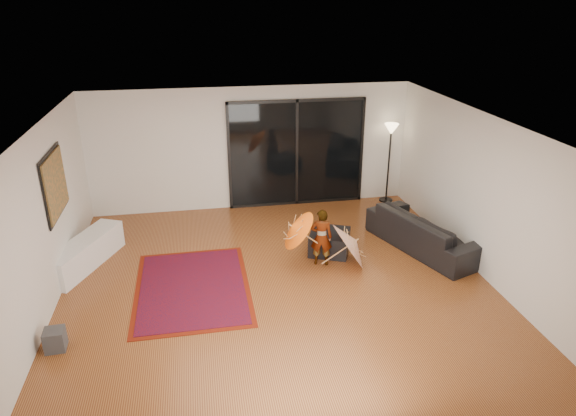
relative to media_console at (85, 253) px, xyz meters
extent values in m
plane|color=#965729|center=(3.25, -1.25, -0.25)|extent=(7.00, 7.00, 0.00)
plane|color=white|center=(3.25, -1.25, 2.45)|extent=(7.00, 7.00, 0.00)
plane|color=silver|center=(3.25, 2.25, 1.10)|extent=(7.00, 0.00, 7.00)
plane|color=silver|center=(3.25, -4.75, 1.10)|extent=(7.00, 0.00, 7.00)
plane|color=silver|center=(-0.25, -1.25, 1.10)|extent=(0.00, 7.00, 7.00)
plane|color=silver|center=(6.75, -1.25, 1.10)|extent=(0.00, 7.00, 7.00)
cube|color=black|center=(4.25, 2.22, 0.95)|extent=(3.00, 0.04, 2.40)
cube|color=black|center=(4.25, 2.20, 2.12)|extent=(3.06, 0.06, 0.06)
cube|color=black|center=(4.25, 2.20, -0.22)|extent=(3.06, 0.06, 0.06)
cube|color=black|center=(4.25, 2.20, 0.95)|extent=(0.06, 0.06, 2.40)
cube|color=black|center=(-0.23, -0.25, 1.40)|extent=(0.02, 1.28, 1.08)
cube|color=#1B4339|center=(-0.21, -0.25, 1.40)|extent=(0.03, 1.18, 0.98)
cube|color=white|center=(0.00, 0.00, 0.00)|extent=(1.16, 1.84, 0.50)
cube|color=#424244|center=(0.00, -2.36, -0.10)|extent=(0.28, 0.28, 0.30)
cube|color=#631608|center=(1.85, -1.10, -0.25)|extent=(1.86, 2.58, 0.01)
cube|color=maroon|center=(1.85, -1.10, -0.24)|extent=(1.70, 2.42, 0.02)
imported|color=black|center=(6.20, -0.43, 0.10)|extent=(1.70, 2.56, 0.70)
cube|color=black|center=(4.39, -0.26, -0.05)|extent=(0.92, 0.92, 0.40)
cylinder|color=black|center=(6.35, 2.00, -0.24)|extent=(0.31, 0.31, 0.03)
cylinder|color=black|center=(6.35, 2.00, 0.59)|extent=(0.04, 0.04, 1.68)
cone|color=#FFD899|center=(6.35, 2.00, 1.45)|extent=(0.31, 0.31, 0.25)
imported|color=#999999|center=(4.12, -0.69, 0.28)|extent=(0.44, 0.35, 1.05)
cone|color=#F15D0C|center=(3.57, -0.74, 0.48)|extent=(0.60, 0.75, 0.69)
cylinder|color=tan|center=(3.57, -0.74, 0.15)|extent=(0.41, 0.02, 0.33)
cylinder|color=tan|center=(3.57, -0.74, 0.59)|extent=(0.05, 0.02, 0.05)
cone|color=silver|center=(4.72, -0.84, 0.25)|extent=(0.67, 0.92, 0.87)
cylinder|color=tan|center=(4.72, -0.84, -0.12)|extent=(0.47, 0.02, 0.32)
cylinder|color=tan|center=(4.72, -0.84, 0.37)|extent=(0.05, 0.02, 0.05)
camera|label=1|loc=(2.09, -8.56, 4.25)|focal=32.00mm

